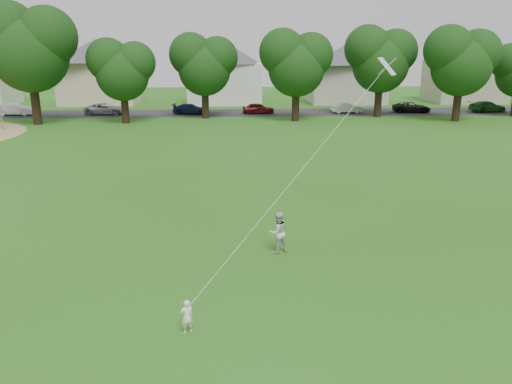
{
  "coord_description": "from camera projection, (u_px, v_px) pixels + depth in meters",
  "views": [
    {
      "loc": [
        0.36,
        -14.35,
        7.05
      ],
      "look_at": [
        1.29,
        2.0,
        2.3
      ],
      "focal_mm": 35.0,
      "sensor_mm": 36.0,
      "label": 1
    }
  ],
  "objects": [
    {
      "name": "toddler",
      "position": [
        187.0,
        317.0,
        12.7
      ],
      "size": [
        0.4,
        0.33,
        0.93
      ],
      "primitive_type": "imported",
      "rotation": [
        0.0,
        0.0,
        3.51
      ],
      "color": "white",
      "rests_on": "ground"
    },
    {
      "name": "kite",
      "position": [
        310.0,
        160.0,
        16.4
      ],
      "size": [
        4.32,
        5.1,
        13.11
      ],
      "color": "silver",
      "rests_on": "ground"
    },
    {
      "name": "ground",
      "position": [
        219.0,
        280.0,
        15.71
      ],
      "size": [
        160.0,
        160.0,
        0.0
      ],
      "primitive_type": "plane",
      "color": "#285513",
      "rests_on": "ground"
    },
    {
      "name": "tree_row",
      "position": [
        216.0,
        56.0,
        48.46
      ],
      "size": [
        80.73,
        10.0,
        11.54
      ],
      "color": "black",
      "rests_on": "ground"
    },
    {
      "name": "street",
      "position": [
        224.0,
        113.0,
        55.97
      ],
      "size": [
        90.0,
        7.0,
        0.01
      ],
      "primitive_type": "cube",
      "color": "#2D2D30",
      "rests_on": "ground"
    },
    {
      "name": "parked_cars",
      "position": [
        233.0,
        108.0,
        54.9
      ],
      "size": [
        63.79,
        2.39,
        1.27
      ],
      "color": "black",
      "rests_on": "ground"
    },
    {
      "name": "house_row",
      "position": [
        228.0,
        66.0,
        64.25
      ],
      "size": [
        77.63,
        14.18,
        9.83
      ],
      "color": "white",
      "rests_on": "ground"
    },
    {
      "name": "older_boy",
      "position": [
        278.0,
        232.0,
        17.7
      ],
      "size": [
        0.9,
        0.82,
        1.5
      ],
      "primitive_type": "imported",
      "rotation": [
        0.0,
        0.0,
        3.59
      ],
      "color": "silver",
      "rests_on": "ground"
    }
  ]
}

